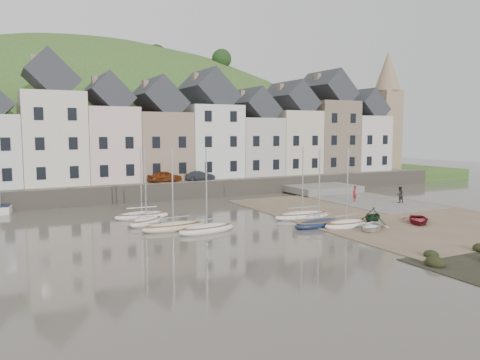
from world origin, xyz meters
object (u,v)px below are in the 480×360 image
sailboat_0 (142,215)px  car_left (165,176)px  person_red (354,193)px  car_right (200,176)px  rowboat_white (372,226)px  rowboat_red (418,219)px  person_dark (400,195)px  rowboat_green (373,216)px

sailboat_0 → car_left: size_ratio=1.64×
person_red → car_right: size_ratio=0.49×
car_right → rowboat_white: bearing=-158.8°
rowboat_white → rowboat_red: 5.07m
car_left → car_right: bearing=-100.3°
person_red → car_right: (-11.74, 13.30, 1.22)m
person_red → car_left: 20.85m
rowboat_red → person_dark: size_ratio=1.88×
rowboat_red → person_red: bearing=114.6°
rowboat_green → rowboat_red: size_ratio=0.83×
rowboat_red → car_right: 26.04m
rowboat_red → rowboat_green: bearing=-161.8°
car_left → rowboat_green: bearing=-168.0°
rowboat_red → person_dark: bearing=91.9°
rowboat_white → car_right: (-3.66, 24.73, 1.79)m
person_red → car_left: (-16.01, 13.30, 1.31)m
rowboat_red → car_left: 27.77m
person_red → person_dark: (3.56, -2.72, 0.00)m
rowboat_white → person_dark: size_ratio=1.81×
person_red → person_dark: bearing=109.4°
sailboat_0 → person_red: size_ratio=3.84×
rowboat_white → rowboat_red: rowboat_red is taller
person_red → person_dark: 4.48m
rowboat_red → rowboat_white: bearing=-137.4°
rowboat_white → rowboat_green: (1.58, 1.63, 0.37)m
rowboat_green → rowboat_red: 3.77m
person_dark → car_left: 25.32m
sailboat_0 → person_dark: 25.87m
rowboat_white → car_right: 25.06m
car_right → person_dark: bearing=-123.5°
rowboat_red → person_red: person_red is taller
person_dark → car_left: car_left is taller
rowboat_white → person_red: (8.08, 11.43, 0.57)m
car_right → sailboat_0: bearing=152.6°
sailboat_0 → person_dark: sailboat_0 is taller
person_red → sailboat_0: bearing=-36.2°
sailboat_0 → rowboat_red: (18.99, -12.31, 0.12)m
rowboat_green → car_right: bearing=162.1°
sailboat_0 → rowboat_green: sailboat_0 is taller
rowboat_green → car_right: car_right is taller
sailboat_0 → person_dark: size_ratio=3.83×
person_red → person_dark: person_dark is taller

